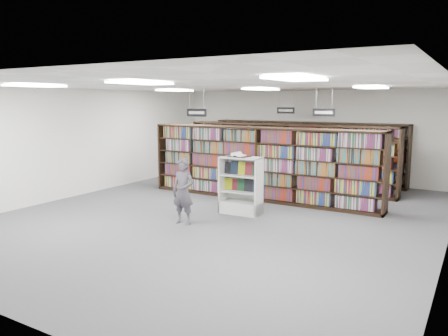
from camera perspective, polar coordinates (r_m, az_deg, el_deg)
The scene contains 19 objects.
floor at distance 11.04m, azimuth 0.08°, elevation -6.12°, with size 12.00×12.00×0.00m, color #48484C.
ceiling at distance 10.67m, azimuth 0.08°, elevation 10.72°, with size 10.00×12.00×0.10m, color silver.
wall_back at distance 16.17m, azimuth 11.00°, elevation 4.21°, with size 10.00×0.10×3.20m, color white.
wall_left at distance 13.95m, azimuth -17.91°, elevation 3.26°, with size 0.10×12.00×3.20m, color white.
bookshelf_row_near at distance 12.56m, azimuth 4.73°, elevation 0.56°, with size 7.00×0.60×2.10m.
bookshelf_row_mid at distance 14.37m, azimuth 8.23°, elevation 1.53°, with size 7.00×0.60×2.10m.
bookshelf_row_far at distance 15.94m, azimuth 10.58°, elevation 2.18°, with size 7.00×0.60×2.10m.
aisle_sign_left at distance 12.32m, azimuth -3.59°, elevation 7.33°, with size 0.65×0.02×0.80m.
aisle_sign_right at distance 12.80m, azimuth 12.90°, elevation 7.18°, with size 0.65×0.02×0.80m.
aisle_sign_center at distance 15.37m, azimuth 8.06°, elevation 7.54°, with size 0.65×0.02×0.80m.
troffer_front_left at distance 10.46m, azimuth -23.42°, elevation 9.84°, with size 0.60×1.20×0.04m, color white.
troffer_front_center at distance 8.24m, azimuth -10.81°, elevation 10.88°, with size 0.60×1.20×0.04m, color white.
troffer_front_right at distance 6.65m, azimuth 9.38°, elevation 11.47°, with size 0.60×1.20×0.04m, color white.
troffer_back_left at distance 14.01m, azimuth -6.43°, elevation 10.03°, with size 0.60×1.20×0.04m, color white.
troffer_back_center at distance 12.44m, azimuth 4.85°, elevation 10.23°, with size 0.60×1.20×0.04m, color white.
troffer_back_right at distance 11.45m, azimuth 18.70°, elevation 9.94°, with size 0.60×1.20×0.04m, color white.
endcap_display at distance 11.09m, azimuth 2.29°, elevation -3.46°, with size 1.06×0.58×1.45m.
open_book at distance 11.00m, azimuth 1.65°, elevation 1.67°, with size 0.70×0.45×0.13m.
shopper at distance 10.12m, azimuth -5.35°, elevation -3.08°, with size 0.56×0.37×1.53m, color #4F4A55.
Camera 1 is at (5.43, -9.18, 2.83)m, focal length 35.00 mm.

